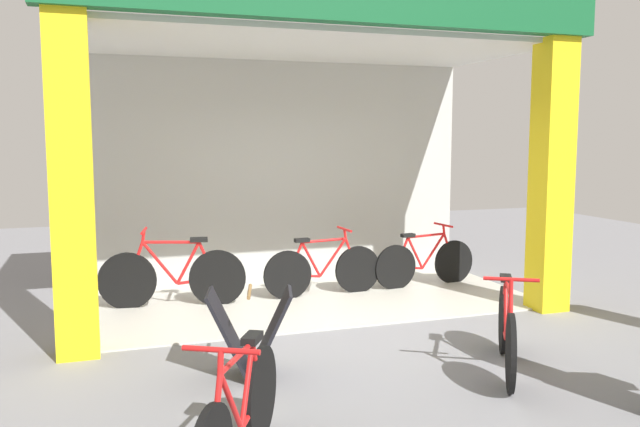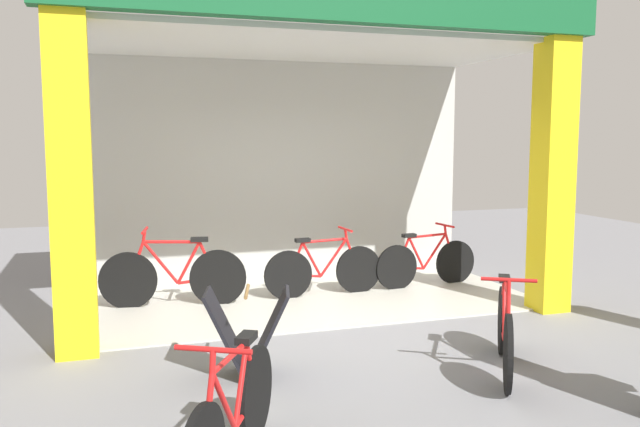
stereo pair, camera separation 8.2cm
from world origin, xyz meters
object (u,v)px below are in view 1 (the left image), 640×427
(bicycle_parked_1, at_px, (239,418))
(bicycle_inside_1, at_px, (425,262))
(bicycle_parked_0, at_px, (507,331))
(bicycle_inside_0, at_px, (173,276))
(bicycle_inside_2, at_px, (323,270))
(sandwich_board_sign, at_px, (250,333))

(bicycle_parked_1, bearing_deg, bicycle_inside_1, 50.58)
(bicycle_parked_1, bearing_deg, bicycle_parked_0, 21.75)
(bicycle_inside_0, xyz_separation_m, bicycle_inside_2, (1.85, -0.04, -0.03))
(bicycle_inside_0, relative_size, bicycle_parked_1, 1.20)
(bicycle_inside_0, bearing_deg, bicycle_inside_1, 0.59)
(sandwich_board_sign, bearing_deg, bicycle_inside_2, 58.78)
(bicycle_inside_2, height_order, sandwich_board_sign, bicycle_inside_2)
(bicycle_inside_0, bearing_deg, bicycle_parked_1, -90.66)
(bicycle_inside_0, relative_size, bicycle_parked_0, 1.21)
(bicycle_inside_1, distance_m, bicycle_parked_1, 5.30)
(bicycle_parked_0, bearing_deg, sandwich_board_sign, 165.05)
(sandwich_board_sign, bearing_deg, bicycle_parked_1, -104.77)
(bicycle_inside_0, relative_size, sandwich_board_sign, 2.13)
(bicycle_parked_0, height_order, bicycle_parked_1, same)
(bicycle_inside_2, relative_size, bicycle_parked_0, 1.12)
(bicycle_inside_1, distance_m, bicycle_inside_2, 1.47)
(sandwich_board_sign, bearing_deg, bicycle_inside_1, 40.47)
(bicycle_inside_0, xyz_separation_m, bicycle_parked_0, (2.49, -3.05, -0.03))
(bicycle_inside_0, relative_size, bicycle_inside_1, 1.12)
(bicycle_inside_2, distance_m, sandwich_board_sign, 2.85)
(bicycle_inside_2, height_order, bicycle_parked_1, bicycle_parked_1)
(bicycle_inside_0, distance_m, bicycle_inside_1, 3.32)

